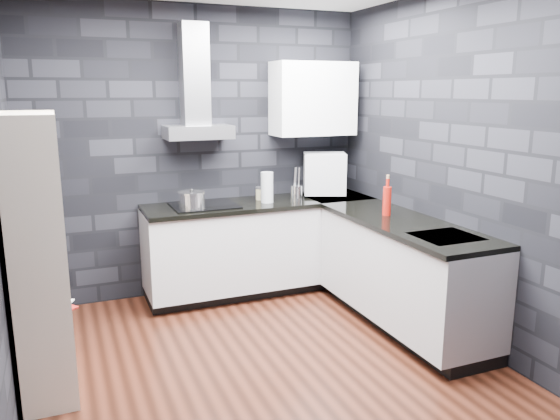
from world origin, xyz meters
TOP-DOWN VIEW (x-y plane):
  - ground at (0.00, 0.00)m, footprint 3.20×3.20m
  - wall_back at (0.00, 1.62)m, footprint 3.20×0.05m
  - wall_front at (0.00, -1.62)m, footprint 3.20×0.05m
  - wall_right at (1.62, 0.00)m, footprint 0.05×3.20m
  - toekick_back at (0.50, 1.34)m, footprint 2.18×0.50m
  - toekick_right at (1.34, 0.10)m, footprint 0.50×1.78m
  - counter_back_cab at (0.50, 1.30)m, footprint 2.20×0.60m
  - counter_right_cab at (1.30, 0.10)m, footprint 0.60×1.80m
  - counter_back_top at (0.50, 1.29)m, footprint 2.20×0.62m
  - counter_right_top at (1.29, 0.10)m, footprint 0.62×1.80m
  - counter_corner_top at (1.30, 1.30)m, footprint 0.62×0.62m
  - hood_body at (-0.05, 1.43)m, footprint 0.60×0.34m
  - hood_chimney at (-0.05, 1.50)m, footprint 0.24×0.20m
  - upper_cabinet at (1.10, 1.43)m, footprint 0.80×0.35m
  - cooktop at (-0.05, 1.30)m, footprint 0.58×0.50m
  - sink_rim at (1.30, -0.40)m, footprint 0.44×0.40m
  - pot at (-0.19, 1.19)m, footprint 0.27×0.27m
  - glass_vase at (0.54, 1.23)m, footprint 0.12×0.12m
  - storage_jar at (0.53, 1.38)m, footprint 0.12×0.12m
  - utensil_crock at (0.83, 1.21)m, footprint 0.15×0.15m
  - appliance_garage at (1.19, 1.33)m, footprint 0.49×0.44m
  - red_bottle at (1.28, 0.34)m, footprint 0.08×0.08m
  - bookshelf at (-1.42, 0.20)m, footprint 0.58×0.87m
  - fruit_bowl at (-1.42, 0.11)m, footprint 0.21×0.21m
  - book_red at (-1.41, 0.31)m, footprint 0.15×0.12m
  - book_second at (-1.43, 0.39)m, footprint 0.17×0.09m

SIDE VIEW (x-z plane):
  - ground at x=0.00m, z-range 0.00..0.00m
  - toekick_back at x=0.50m, z-range 0.00..0.10m
  - toekick_right at x=1.34m, z-range 0.00..0.10m
  - counter_back_cab at x=0.50m, z-range 0.10..0.86m
  - counter_right_cab at x=1.30m, z-range 0.10..0.86m
  - book_red at x=-1.41m, z-range 0.46..0.69m
  - book_second at x=-1.43m, z-range 0.48..0.71m
  - counter_back_top at x=0.50m, z-range 0.86..0.90m
  - counter_right_top at x=1.29m, z-range 0.86..0.90m
  - counter_corner_top at x=1.30m, z-range 0.86..0.90m
  - sink_rim at x=1.30m, z-range 0.89..0.90m
  - bookshelf at x=-1.42m, z-range 0.00..1.80m
  - cooktop at x=-0.05m, z-range 0.90..0.91m
  - fruit_bowl at x=-1.42m, z-range 0.91..0.96m
  - storage_jar at x=0.53m, z-range 0.90..1.01m
  - utensil_crock at x=0.83m, z-range 0.90..1.04m
  - pot at x=-0.19m, z-range 0.91..1.05m
  - red_bottle at x=1.28m, z-range 0.90..1.14m
  - glass_vase at x=0.54m, z-range 0.90..1.19m
  - appliance_garage at x=1.19m, z-range 0.92..1.33m
  - wall_back at x=0.00m, z-range 0.00..2.70m
  - wall_front at x=0.00m, z-range 0.00..2.70m
  - wall_right at x=1.62m, z-range 0.00..2.70m
  - hood_body at x=-0.05m, z-range 1.50..1.62m
  - upper_cabinet at x=1.10m, z-range 1.50..2.20m
  - hood_chimney at x=-0.05m, z-range 1.62..2.52m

